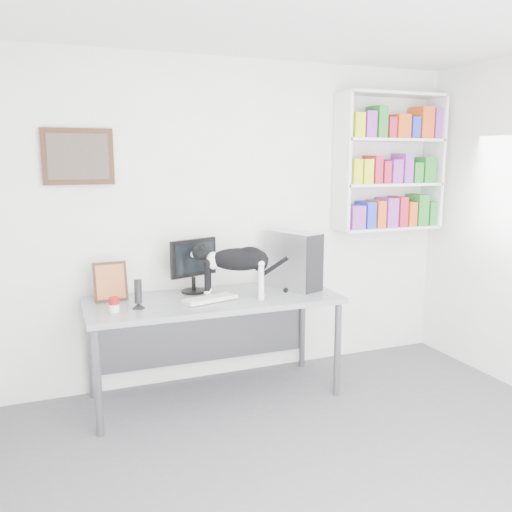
% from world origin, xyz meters
% --- Properties ---
extents(room, '(4.01, 4.01, 2.70)m').
position_xyz_m(room, '(0.00, 0.00, 1.35)').
color(room, '#5A5A5F').
rests_on(room, ground).
extents(bookshelf, '(1.03, 0.28, 1.24)m').
position_xyz_m(bookshelf, '(1.40, 1.85, 1.85)').
color(bookshelf, white).
rests_on(bookshelf, room).
extents(wall_art, '(0.52, 0.04, 0.42)m').
position_xyz_m(wall_art, '(-1.30, 1.97, 1.90)').
color(wall_art, '#432415').
rests_on(wall_art, room).
extents(desk, '(1.97, 0.79, 0.81)m').
position_xyz_m(desk, '(-0.38, 1.57, 0.41)').
color(desk, gray).
rests_on(desk, room).
extents(monitor, '(0.46, 0.33, 0.45)m').
position_xyz_m(monitor, '(-0.47, 1.80, 1.04)').
color(monitor, black).
rests_on(monitor, desk).
extents(keyboard, '(0.44, 0.26, 0.03)m').
position_xyz_m(keyboard, '(-0.43, 1.50, 0.83)').
color(keyboard, silver).
rests_on(keyboard, desk).
extents(pc_tower, '(0.36, 0.52, 0.48)m').
position_xyz_m(pc_tower, '(0.34, 1.65, 1.05)').
color(pc_tower, '#B9B9BE').
rests_on(pc_tower, desk).
extents(speaker, '(0.12, 0.12, 0.22)m').
position_xyz_m(speaker, '(-0.97, 1.49, 0.93)').
color(speaker, black).
rests_on(speaker, desk).
extents(leaning_print, '(0.25, 0.11, 0.31)m').
position_xyz_m(leaning_print, '(-1.13, 1.78, 0.97)').
color(leaning_print, '#432415').
rests_on(leaning_print, desk).
extents(soup_can, '(0.09, 0.09, 0.11)m').
position_xyz_m(soup_can, '(-1.15, 1.46, 0.87)').
color(soup_can, '#9E0D10').
rests_on(soup_can, desk).
extents(cat, '(0.69, 0.44, 0.41)m').
position_xyz_m(cat, '(-0.21, 1.50, 1.02)').
color(cat, black).
rests_on(cat, desk).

